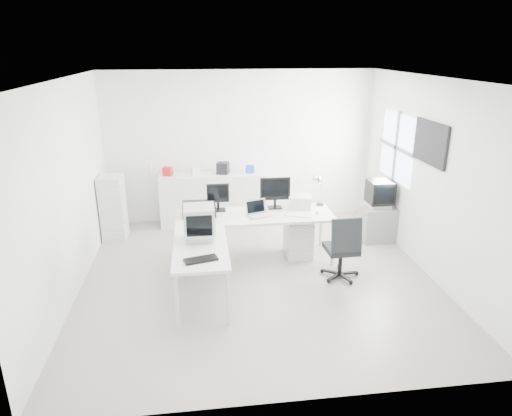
{
  "coord_description": "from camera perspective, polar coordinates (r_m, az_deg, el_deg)",
  "views": [
    {
      "loc": [
        -0.78,
        -5.89,
        3.19
      ],
      "look_at": [
        0.0,
        0.2,
        1.0
      ],
      "focal_mm": 32.0,
      "sensor_mm": 36.0,
      "label": 1
    }
  ],
  "objects": [
    {
      "name": "floor",
      "position": [
        6.75,
        0.22,
        -8.6
      ],
      "size": [
        5.0,
        5.0,
        0.01
      ],
      "primitive_type": "cube",
      "color": "#B9B7A6",
      "rests_on": "ground"
    },
    {
      "name": "black_keyboard",
      "position": [
        5.56,
        -6.92,
        -6.41
      ],
      "size": [
        0.43,
        0.26,
        0.03
      ],
      "primitive_type": "cube",
      "rotation": [
        0.0,
        0.0,
        0.26
      ],
      "color": "black",
      "rests_on": "side_desk"
    },
    {
      "name": "white_mouse",
      "position": [
        7.07,
        7.65,
        -0.53
      ],
      "size": [
        0.05,
        0.05,
        0.05
      ],
      "primitive_type": "sphere",
      "color": "silver",
      "rests_on": "main_desk"
    },
    {
      "name": "clutter_box_d",
      "position": [
        8.46,
        -0.76,
        4.9
      ],
      "size": [
        0.15,
        0.13,
        0.14
      ],
      "primitive_type": "cube",
      "rotation": [
        0.0,
        0.0,
        0.06
      ],
      "color": "blue",
      "rests_on": "sideboard"
    },
    {
      "name": "window",
      "position": [
        7.97,
        17.16,
        7.24
      ],
      "size": [
        0.02,
        1.2,
        1.1
      ],
      "primitive_type": null,
      "color": "white",
      "rests_on": "right_wall"
    },
    {
      "name": "clutter_bottle",
      "position": [
        8.49,
        -13.0,
        4.71
      ],
      "size": [
        0.07,
        0.07,
        0.22
      ],
      "primitive_type": "cylinder",
      "color": "silver",
      "rests_on": "sideboard"
    },
    {
      "name": "wall_picture",
      "position": [
        6.94,
        20.97,
        7.62
      ],
      "size": [
        0.04,
        0.9,
        0.6
      ],
      "primitive_type": null,
      "color": "black",
      "rests_on": "right_wall"
    },
    {
      "name": "back_wall",
      "position": [
        8.62,
        -1.97,
        7.61
      ],
      "size": [
        5.0,
        0.02,
        2.8
      ],
      "primitive_type": "cube",
      "color": "silver",
      "rests_on": "floor"
    },
    {
      "name": "clutter_box_c",
      "position": [
        8.42,
        -4.16,
        5.0
      ],
      "size": [
        0.25,
        0.24,
        0.21
      ],
      "primitive_type": "cube",
      "rotation": [
        0.0,
        0.0,
        -0.29
      ],
      "color": "black",
      "rests_on": "sideboard"
    },
    {
      "name": "lcd_monitor_small",
      "position": [
        7.11,
        -4.77,
        1.34
      ],
      "size": [
        0.35,
        0.2,
        0.43
      ],
      "primitive_type": null,
      "rotation": [
        0.0,
        0.0,
        0.0
      ],
      "color": "black",
      "rests_on": "main_desk"
    },
    {
      "name": "tv_cabinet",
      "position": [
        8.13,
        14.89,
        -1.89
      ],
      "size": [
        0.55,
        0.45,
        0.6
      ],
      "primitive_type": "cube",
      "color": "gray",
      "rests_on": "floor"
    },
    {
      "name": "left_wall",
      "position": [
        6.39,
        -22.58,
        1.82
      ],
      "size": [
        0.02,
        5.0,
        2.8
      ],
      "primitive_type": "cube",
      "color": "silver",
      "rests_on": "floor"
    },
    {
      "name": "drawer_pedestal",
      "position": [
        7.32,
        5.29,
        -3.72
      ],
      "size": [
        0.4,
        0.5,
        0.6
      ],
      "primitive_type": "cube",
      "color": "silver",
      "rests_on": "floor"
    },
    {
      "name": "laptop",
      "position": [
        6.87,
        0.4,
        -0.26
      ],
      "size": [
        0.4,
        0.41,
        0.21
      ],
      "primitive_type": null,
      "rotation": [
        0.0,
        0.0,
        0.34
      ],
      "color": "#B7B7BA",
      "rests_on": "main_desk"
    },
    {
      "name": "crt_monitor",
      "position": [
        6.06,
        -7.1,
        -1.67
      ],
      "size": [
        0.45,
        0.45,
        0.51
      ],
      "primitive_type": null,
      "rotation": [
        0.0,
        0.0,
        0.01
      ],
      "color": "#B7B7BA",
      "rests_on": "side_desk"
    },
    {
      "name": "filing_cabinet",
      "position": [
        8.21,
        -17.42,
        0.0
      ],
      "size": [
        0.39,
        0.47,
        1.12
      ],
      "primitive_type": "cube",
      "color": "silver",
      "rests_on": "floor"
    },
    {
      "name": "clutter_box_b",
      "position": [
        8.41,
        -7.57,
        4.66
      ],
      "size": [
        0.18,
        0.16,
        0.15
      ],
      "primitive_type": "cube",
      "rotation": [
        0.0,
        0.0,
        0.26
      ],
      "color": "silver",
      "rests_on": "sideboard"
    },
    {
      "name": "laser_printer",
      "position": [
        7.29,
        5.53,
        0.79
      ],
      "size": [
        0.41,
        0.37,
        0.2
      ],
      "primitive_type": "cube",
      "rotation": [
        0.0,
        0.0,
        -0.24
      ],
      "color": "silver",
      "rests_on": "main_desk"
    },
    {
      "name": "desk_lamp",
      "position": [
        7.41,
        8.06,
        1.92
      ],
      "size": [
        0.17,
        0.17,
        0.42
      ],
      "primitive_type": null,
      "rotation": [
        0.0,
        0.0,
        0.27
      ],
      "color": "silver",
      "rests_on": "main_desk"
    },
    {
      "name": "white_keyboard",
      "position": [
        6.96,
        5.36,
        -0.92
      ],
      "size": [
        0.43,
        0.25,
        0.02
      ],
      "primitive_type": "cube",
      "rotation": [
        0.0,
        0.0,
        -0.33
      ],
      "color": "silver",
      "rests_on": "main_desk"
    },
    {
      "name": "lcd_monitor_large",
      "position": [
        7.2,
        2.4,
        1.87
      ],
      "size": [
        0.48,
        0.2,
        0.5
      ],
      "primitive_type": null,
      "rotation": [
        0.0,
        0.0,
        -0.01
      ],
      "color": "black",
      "rests_on": "main_desk"
    },
    {
      "name": "ceiling",
      "position": [
        5.96,
        0.26,
        15.87
      ],
      "size": [
        5.0,
        5.0,
        0.01
      ],
      "primitive_type": "cube",
      "color": "white",
      "rests_on": "back_wall"
    },
    {
      "name": "side_desk",
      "position": [
        6.09,
        -6.82,
        -8.05
      ],
      "size": [
        0.7,
        1.4,
        0.75
      ],
      "primitive_type": null,
      "color": "silver",
      "rests_on": "floor"
    },
    {
      "name": "sideboard",
      "position": [
        8.57,
        -5.4,
        1.13
      ],
      "size": [
        1.94,
        0.49,
        0.97
      ],
      "primitive_type": "cube",
      "color": "silver",
      "rests_on": "floor"
    },
    {
      "name": "crt_tv",
      "position": [
        7.96,
        15.22,
        1.65
      ],
      "size": [
        0.5,
        0.48,
        0.45
      ],
      "primitive_type": null,
      "color": "black",
      "rests_on": "tv_cabinet"
    },
    {
      "name": "inkjet_printer",
      "position": [
        7.01,
        -7.13,
        -0.14
      ],
      "size": [
        0.51,
        0.4,
        0.18
      ],
      "primitive_type": "cube",
      "rotation": [
        0.0,
        0.0,
        0.01
      ],
      "color": "black",
      "rests_on": "main_desk"
    },
    {
      "name": "office_chair",
      "position": [
        6.65,
        10.63,
        -4.65
      ],
      "size": [
        0.59,
        0.59,
        0.99
      ],
      "primitive_type": null,
      "rotation": [
        0.0,
        0.0,
        0.03
      ],
      "color": "#232528",
      "rests_on": "floor"
    },
    {
      "name": "main_desk",
      "position": [
        7.13,
        -0.11,
        -3.63
      ],
      "size": [
        2.4,
        0.8,
        0.75
      ],
      "primitive_type": null,
      "color": "silver",
      "rests_on": "floor"
    },
    {
      "name": "clutter_box_a",
      "position": [
        8.43,
        -10.97,
        4.52
      ],
      "size": [
        0.19,
        0.18,
        0.15
      ],
      "primitive_type": "cube",
      "rotation": [
        0.0,
        0.0,
        -0.3
      ],
      "color": "#AC1B18",
      "rests_on": "sideboard"
    },
    {
      "name": "right_wall",
      "position": [
        6.98,
        21.07,
        3.43
      ],
      "size": [
        0.02,
        5.0,
        2.8
      ],
      "primitive_type": "cube",
      "color": "silver",
      "rests_on": "floor"
    }
  ]
}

